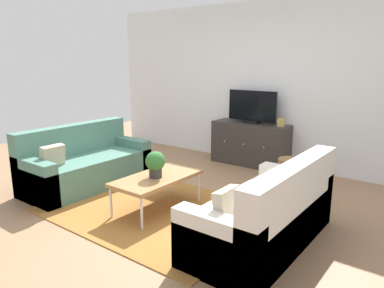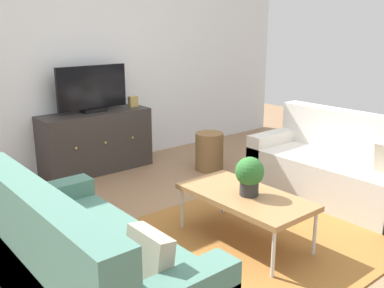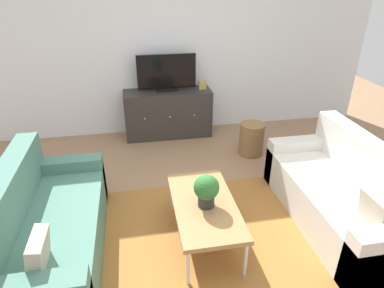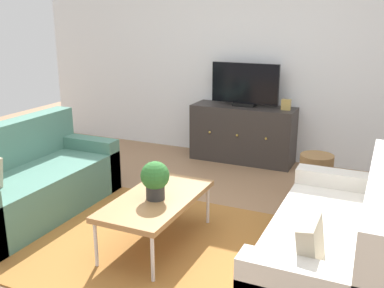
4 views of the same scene
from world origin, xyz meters
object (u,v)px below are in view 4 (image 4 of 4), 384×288
Objects in this scene: wicker_basket at (316,176)px; tv_console at (243,134)px; couch_right_side at (342,248)px; coffee_table at (157,201)px; couch_left_side at (25,184)px; flat_screen_tv at (245,85)px; mantel_clock at (286,105)px; potted_plant at (155,178)px.

tv_console is at bearing 141.92° from wicker_basket.
couch_right_side reaches higher than coffee_table.
couch_left_side reaches higher than coffee_table.
couch_left_side reaches higher than wicker_basket.
flat_screen_tv reaches higher than couch_left_side.
flat_screen_tv is (-0.05, 2.40, 0.60)m from coffee_table.
flat_screen_tv is 0.57m from mantel_clock.
couch_right_side reaches higher than wicker_basket.
potted_plant reaches higher than wicker_basket.
flat_screen_tv reaches higher than coffee_table.
wicker_basket is at bearing 57.51° from potted_plant.
flat_screen_tv reaches higher than mantel_clock.
potted_plant is at bearing -77.36° from coffee_table.
mantel_clock is 1.14m from wicker_basket.
tv_console is at bearing 122.18° from couch_right_side.
couch_left_side is at bearing -147.74° from wicker_basket.
couch_left_side is at bearing 179.63° from coffee_table.
mantel_clock reaches higher than potted_plant.
coffee_table is 2.46m from mantel_clock.
couch_right_side is at bearing -58.03° from flat_screen_tv.
flat_screen_tv is (-0.06, 2.44, 0.40)m from potted_plant.
potted_plant is at bearing -88.58° from flat_screen_tv.
couch_right_side is (2.87, 0.00, 0.00)m from couch_left_side.
tv_console is 2.88× the size of wicker_basket.
couch_left_side is at bearing 180.00° from couch_right_side.
couch_right_side is at bearing 0.00° from couch_left_side.
coffee_table is at bearing -123.20° from wicker_basket.
tv_console is at bearing -90.00° from flat_screen_tv.
flat_screen_tv is (0.00, 0.02, 0.63)m from tv_console.
couch_right_side is 1.44m from coffee_table.
potted_plant is 0.68× the size of wicker_basket.
flat_screen_tv is at bearing 60.20° from couch_left_side.
couch_left_side is 1.34× the size of tv_console.
mantel_clock is 0.29× the size of wicker_basket.
couch_right_side is at bearing -57.82° from tv_console.
wicker_basket is at bearing 32.26° from couch_left_side.
couch_left_side is 2.74m from tv_console.
mantel_clock is at bearing 78.56° from coffee_table.
mantel_clock is (1.91, 2.37, 0.50)m from couch_left_side.
mantel_clock is at bearing 78.87° from potted_plant.
potted_plant is (1.43, -0.04, 0.30)m from couch_left_side.
couch_right_side is 1.60m from wicker_basket.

